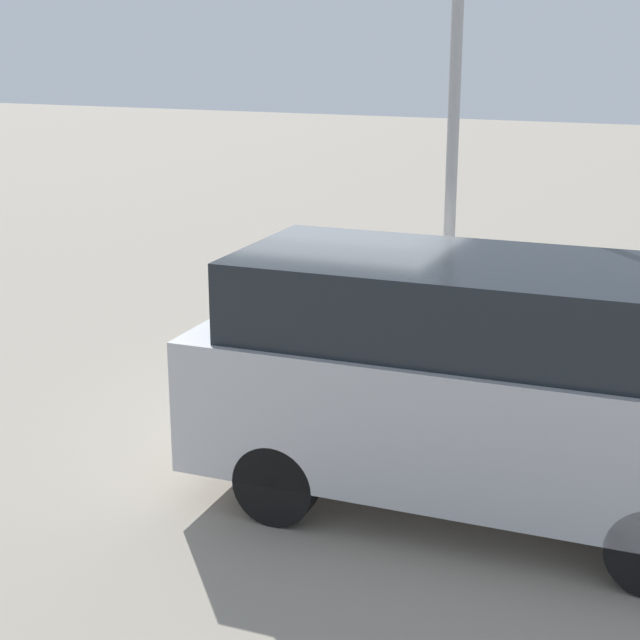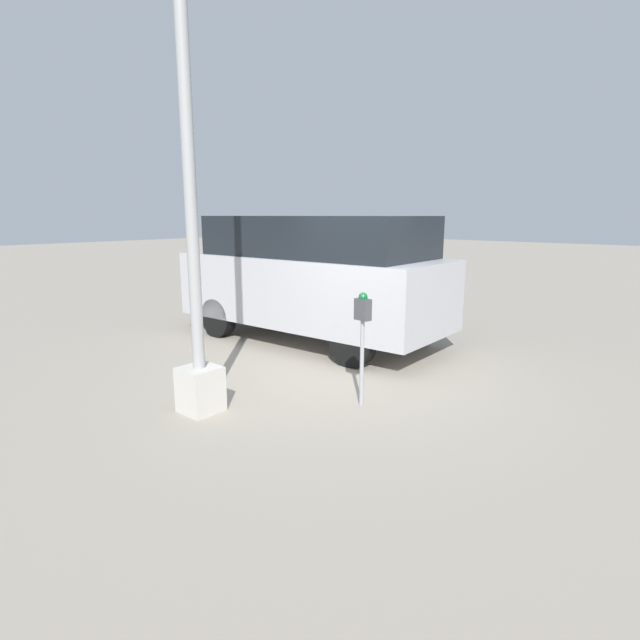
# 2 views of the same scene
# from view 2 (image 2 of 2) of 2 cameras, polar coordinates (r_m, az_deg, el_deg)

# --- Properties ---
(ground_plane) EXTENTS (80.00, 80.00, 0.00)m
(ground_plane) POSITION_cam_2_polar(r_m,az_deg,el_deg) (7.32, 2.84, -6.67)
(ground_plane) COLOR gray
(parking_meter_near) EXTENTS (0.22, 0.14, 1.42)m
(parking_meter_near) POSITION_cam_2_polar(r_m,az_deg,el_deg) (6.05, 4.89, -0.34)
(parking_meter_near) COLOR #9E9EA3
(parking_meter_near) RESTS_ON ground
(lamp_post) EXTENTS (0.44, 0.44, 6.94)m
(lamp_post) POSITION_cam_2_polar(r_m,az_deg,el_deg) (5.88, -14.42, 10.11)
(lamp_post) COLOR beige
(lamp_post) RESTS_ON ground
(parked_van) EXTENTS (5.19, 2.23, 2.31)m
(parked_van) POSITION_cam_2_polar(r_m,az_deg,el_deg) (9.26, -0.91, 5.23)
(parked_van) COLOR #B2B2B7
(parked_van) RESTS_ON ground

